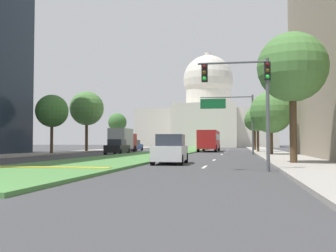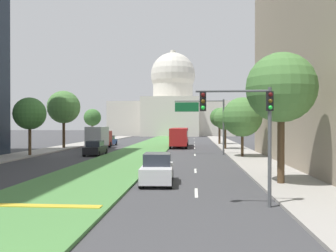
# 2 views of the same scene
# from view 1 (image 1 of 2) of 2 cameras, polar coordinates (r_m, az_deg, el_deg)

# --- Properties ---
(ground_plane) EXTENTS (260.00, 260.00, 0.00)m
(ground_plane) POSITION_cam_1_polar(r_m,az_deg,el_deg) (62.44, 2.16, -3.60)
(ground_plane) COLOR #3D3D3F
(grass_median) EXTENTS (6.62, 95.97, 0.14)m
(grass_median) POSITION_cam_1_polar(r_m,az_deg,el_deg) (57.17, 1.40, -3.65)
(grass_median) COLOR #4C8442
(grass_median) RESTS_ON ground_plane
(median_curb_nose) EXTENTS (5.96, 0.50, 0.04)m
(median_curb_nose) POSITION_cam_1_polar(r_m,az_deg,el_deg) (19.38, -16.82, -5.76)
(median_curb_nose) COLOR gold
(median_curb_nose) RESTS_ON grass_median
(lane_dashes_right) EXTENTS (0.16, 68.40, 0.01)m
(lane_dashes_right) POSITION_cam_1_polar(r_m,az_deg,el_deg) (52.39, 8.26, -3.81)
(lane_dashes_right) COLOR silver
(lane_dashes_right) RESTS_ON ground_plane
(sidewalk_left) EXTENTS (4.00, 95.97, 0.15)m
(sidewalk_left) POSITION_cam_1_polar(r_m,az_deg,el_deg) (55.45, -12.47, -3.62)
(sidewalk_left) COLOR #9E9991
(sidewalk_left) RESTS_ON ground_plane
(sidewalk_right) EXTENTS (4.00, 95.97, 0.15)m
(sidewalk_right) POSITION_cam_1_polar(r_m,az_deg,el_deg) (51.30, 14.54, -3.71)
(sidewalk_right) COLOR #9E9991
(sidewalk_right) RESTS_ON ground_plane
(capitol_building) EXTENTS (37.85, 29.80, 27.77)m
(capitol_building) POSITION_cam_1_polar(r_m,az_deg,el_deg) (114.96, 5.84, 1.39)
(capitol_building) COLOR beige
(capitol_building) RESTS_ON ground_plane
(traffic_light_near_right) EXTENTS (3.34, 0.35, 5.20)m
(traffic_light_near_right) POSITION_cam_1_polar(r_m,az_deg,el_deg) (18.52, 11.67, 5.30)
(traffic_light_near_right) COLOR #515456
(traffic_light_near_right) RESTS_ON ground_plane
(overhead_guide_sign) EXTENTS (5.82, 0.20, 6.50)m
(overhead_guide_sign) POSITION_cam_1_polar(r_m,az_deg,el_deg) (43.50, 9.33, 2.04)
(overhead_guide_sign) COLOR #515456
(overhead_guide_sign) RESTS_ON ground_plane
(street_tree_right_near) EXTENTS (4.09, 4.09, 7.79)m
(street_tree_right_near) POSITION_cam_1_polar(r_m,az_deg,el_deg) (24.31, 17.66, 8.09)
(street_tree_right_near) COLOR #4C3823
(street_tree_right_near) RESTS_ON ground_plane
(street_tree_left_mid) EXTENTS (3.58, 3.58, 6.56)m
(street_tree_left_mid) POSITION_cam_1_polar(r_m,az_deg,el_deg) (44.77, -16.53, 2.08)
(street_tree_left_mid) COLOR #4C3823
(street_tree_left_mid) RESTS_ON ground_plane
(street_tree_right_mid) EXTENTS (4.21, 4.21, 6.46)m
(street_tree_right_mid) POSITION_cam_1_polar(r_m,az_deg,el_deg) (40.35, 14.80, 1.97)
(street_tree_right_mid) COLOR #4C3823
(street_tree_right_mid) RESTS_ON ground_plane
(street_tree_left_far) EXTENTS (4.74, 4.74, 8.43)m
(street_tree_left_far) POSITION_cam_1_polar(r_m,az_deg,el_deg) (55.77, -11.74, 2.50)
(street_tree_left_far) COLOR #4C3823
(street_tree_left_far) RESTS_ON ground_plane
(street_tree_right_far) EXTENTS (3.23, 3.23, 5.99)m
(street_tree_right_far) POSITION_cam_1_polar(r_m,az_deg,el_deg) (51.35, 12.94, 1.04)
(street_tree_right_far) COLOR #4C3823
(street_tree_right_far) RESTS_ON ground_plane
(street_tree_left_distant) EXTENTS (3.19, 3.19, 6.41)m
(street_tree_left_distant) POSITION_cam_1_polar(r_m,az_deg,el_deg) (68.77, -7.37, 0.50)
(street_tree_left_distant) COLOR #4C3823
(street_tree_left_distant) RESTS_ON ground_plane
(street_tree_right_distant) EXTENTS (3.31, 3.31, 6.39)m
(street_tree_right_distant) POSITION_cam_1_polar(r_m,az_deg,el_deg) (62.73, 12.51, 0.74)
(street_tree_right_distant) COLOR #4C3823
(street_tree_right_distant) RESTS_ON ground_plane
(sedan_lead_stopped) EXTENTS (2.05, 4.22, 1.83)m
(sedan_lead_stopped) POSITION_cam_1_polar(r_m,az_deg,el_deg) (24.24, 0.35, -3.54)
(sedan_lead_stopped) COLOR silver
(sedan_lead_stopped) RESTS_ON ground_plane
(sedan_midblock) EXTENTS (1.91, 4.30, 1.68)m
(sedan_midblock) POSITION_cam_1_polar(r_m,az_deg,el_deg) (43.81, -7.39, -3.08)
(sedan_midblock) COLOR black
(sedan_midblock) RESTS_ON ground_plane
(sedan_distant) EXTENTS (2.02, 4.32, 1.68)m
(sedan_distant) POSITION_cam_1_polar(r_m,az_deg,el_deg) (61.24, -5.02, -2.88)
(sedan_distant) COLOR navy
(sedan_distant) RESTS_ON ground_plane
(box_truck_delivery) EXTENTS (2.40, 6.40, 3.20)m
(box_truck_delivery) POSITION_cam_1_polar(r_m,az_deg,el_deg) (54.32, -6.62, -2.00)
(box_truck_delivery) COLOR maroon
(box_truck_delivery) RESTS_ON ground_plane
(city_bus) EXTENTS (2.62, 11.00, 2.95)m
(city_bus) POSITION_cam_1_polar(r_m,az_deg,el_deg) (56.49, 6.02, -1.92)
(city_bus) COLOR #B21E1E
(city_bus) RESTS_ON ground_plane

